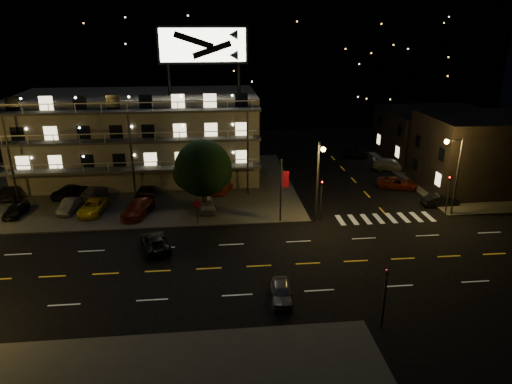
{
  "coord_description": "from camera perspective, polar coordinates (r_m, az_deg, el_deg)",
  "views": [
    {
      "loc": [
        -1.49,
        -32.03,
        18.28
      ],
      "look_at": [
        2.58,
        8.0,
        3.37
      ],
      "focal_mm": 32.0,
      "sensor_mm": 36.0,
      "label": 1
    }
  ],
  "objects": [
    {
      "name": "motel",
      "position": [
        58.01,
        -14.14,
        6.83
      ],
      "size": [
        28.0,
        13.8,
        18.1
      ],
      "color": "gray",
      "rests_on": "ground"
    },
    {
      "name": "banner_north",
      "position": [
        43.57,
        3.23,
        0.37
      ],
      "size": [
        0.83,
        0.16,
        6.4
      ],
      "color": "#2D2D30",
      "rests_on": "ground"
    },
    {
      "name": "lot_car_4",
      "position": [
        47.18,
        -6.2,
        -1.52
      ],
      "size": [
        1.97,
        4.04,
        1.33
      ],
      "primitive_type": "imported",
      "rotation": [
        0.0,
        0.0,
        0.1
      ],
      "color": "gray",
      "rests_on": "curb_nw"
    },
    {
      "name": "lot_car_2",
      "position": [
        49.17,
        -19.72,
        -1.76
      ],
      "size": [
        2.58,
        4.78,
        1.27
      ],
      "primitive_type": "imported",
      "rotation": [
        0.0,
        0.0,
        -0.1
      ],
      "color": "yellow",
      "rests_on": "curb_nw"
    },
    {
      "name": "signal_nw",
      "position": [
        44.72,
        8.15,
        -0.45
      ],
      "size": [
        0.2,
        0.27,
        4.6
      ],
      "color": "#2D2D30",
      "rests_on": "ground"
    },
    {
      "name": "hill_backdrop",
      "position": [
        101.14,
        -8.67,
        16.3
      ],
      "size": [
        120.0,
        25.0,
        24.0
      ],
      "color": "black",
      "rests_on": "ground"
    },
    {
      "name": "stop_sign",
      "position": [
        43.88,
        -7.35,
        -2.03
      ],
      "size": [
        0.91,
        0.11,
        2.61
      ],
      "color": "#2D2D30",
      "rests_on": "ground"
    },
    {
      "name": "side_bldg_back",
      "position": [
        69.38,
        21.49,
        6.62
      ],
      "size": [
        14.06,
        12.0,
        7.0
      ],
      "color": "black",
      "rests_on": "ground"
    },
    {
      "name": "curb_ne",
      "position": [
        63.49,
        24.25,
        1.83
      ],
      "size": [
        16.0,
        24.0,
        0.15
      ],
      "primitive_type": "cube",
      "color": "#3D3D3A",
      "rests_on": "ground"
    },
    {
      "name": "signal_ne",
      "position": [
        49.41,
        22.95,
        0.12
      ],
      "size": [
        0.27,
        0.2,
        4.6
      ],
      "color": "#2D2D30",
      "rests_on": "ground"
    },
    {
      "name": "lot_car_1",
      "position": [
        50.45,
        -22.34,
        -1.58
      ],
      "size": [
        1.67,
        3.87,
        1.24
      ],
      "primitive_type": "imported",
      "rotation": [
        0.0,
        0.0,
        -0.1
      ],
      "color": "gray",
      "rests_on": "curb_nw"
    },
    {
      "name": "side_car_3",
      "position": [
        67.84,
        12.28,
        4.79
      ],
      "size": [
        4.05,
        2.69,
        1.28
      ],
      "primitive_type": "imported",
      "rotation": [
        0.0,
        0.0,
        1.23
      ],
      "color": "black",
      "rests_on": "ground"
    },
    {
      "name": "side_bldg_front",
      "position": [
        59.12,
        26.67,
        4.42
      ],
      "size": [
        14.06,
        10.0,
        8.5
      ],
      "color": "black",
      "rests_on": "ground"
    },
    {
      "name": "streetlight_nc",
      "position": [
        43.3,
        7.83,
        2.22
      ],
      "size": [
        0.44,
        1.92,
        8.0
      ],
      "color": "#2D2D30",
      "rests_on": "ground"
    },
    {
      "name": "lot_car_9",
      "position": [
        51.92,
        -4.16,
        0.56
      ],
      "size": [
        2.73,
        3.92,
        1.23
      ],
      "primitive_type": "imported",
      "rotation": [
        0.0,
        0.0,
        2.71
      ],
      "color": "#631D0E",
      "rests_on": "curb_nw"
    },
    {
      "name": "lot_car_8",
      "position": [
        52.05,
        -13.72,
        0.11
      ],
      "size": [
        1.96,
        3.99,
        1.31
      ],
      "primitive_type": "imported",
      "rotation": [
        0.0,
        0.0,
        3.03
      ],
      "color": "black",
      "rests_on": "curb_nw"
    },
    {
      "name": "lot_car_7",
      "position": [
        53.49,
        -19.52,
        0.04
      ],
      "size": [
        2.88,
        4.77,
        1.29
      ],
      "primitive_type": "imported",
      "rotation": [
        0.0,
        0.0,
        2.88
      ],
      "color": "gray",
      "rests_on": "curb_nw"
    },
    {
      "name": "signal_sw",
      "position": [
        30.18,
        15.83,
        -11.91
      ],
      "size": [
        0.2,
        0.27,
        4.6
      ],
      "color": "#2D2D30",
      "rests_on": "ground"
    },
    {
      "name": "lot_car_0",
      "position": [
        51.62,
        -27.83,
        -1.95
      ],
      "size": [
        1.76,
        3.8,
        1.26
      ],
      "primitive_type": "imported",
      "rotation": [
        0.0,
        0.0,
        -0.07
      ],
      "color": "black",
      "rests_on": "curb_nw"
    },
    {
      "name": "lot_car_6",
      "position": [
        54.58,
        -21.9,
        0.18
      ],
      "size": [
        4.12,
        5.52,
        1.39
      ],
      "primitive_type": "imported",
      "rotation": [
        0.0,
        0.0,
        2.73
      ],
      "color": "black",
      "rests_on": "curb_nw"
    },
    {
      "name": "lot_car_3",
      "position": [
        47.31,
        -14.51,
        -1.93
      ],
      "size": [
        3.41,
        5.43,
        1.47
      ],
      "primitive_type": "imported",
      "rotation": [
        0.0,
        0.0,
        -0.29
      ],
      "color": "#631D0E",
      "rests_on": "curb_nw"
    },
    {
      "name": "side_car_1",
      "position": [
        56.16,
        17.25,
        1.09
      ],
      "size": [
        5.08,
        3.45,
        1.29
      ],
      "primitive_type": "imported",
      "rotation": [
        0.0,
        0.0,
        1.26
      ],
      "color": "#631D0E",
      "rests_on": "ground"
    },
    {
      "name": "tree",
      "position": [
        45.72,
        -6.68,
        2.76
      ],
      "size": [
        5.93,
        5.71,
        7.47
      ],
      "color": "black",
      "rests_on": "curb_nw"
    },
    {
      "name": "lot_car_5",
      "position": [
        57.0,
        -28.34,
        -0.01
      ],
      "size": [
        2.2,
        4.38,
        1.38
      ],
      "primitive_type": "imported",
      "rotation": [
        0.0,
        0.0,
        3.33
      ],
      "color": "black",
      "rests_on": "curb_nw"
    },
    {
      "name": "road_car_east",
      "position": [
        32.74,
        3.17,
        -12.37
      ],
      "size": [
        1.78,
        3.69,
        1.22
      ],
      "primitive_type": "imported",
      "rotation": [
        0.0,
        0.0,
        -0.1
      ],
      "color": "gray",
      "rests_on": "ground"
    },
    {
      "name": "streetlight_ne",
      "position": [
        48.61,
        23.58,
        2.69
      ],
      "size": [
        1.92,
        0.44,
        8.0
      ],
      "color": "#2D2D30",
      "rests_on": "ground"
    },
    {
      "name": "curb_nw",
      "position": [
        56.53,
        -18.26,
        0.48
      ],
      "size": [
        44.0,
        24.0,
        0.15
      ],
      "primitive_type": "cube",
      "color": "#3D3D3A",
      "rests_on": "ground"
    },
    {
      "name": "road_car_west",
      "position": [
        40.3,
        -12.52,
        -6.14
      ],
      "size": [
        3.28,
        5.05,
        1.29
      ],
      "primitive_type": "imported",
      "rotation": [
        0.0,
        0.0,
        3.4
      ],
      "color": "black",
      "rests_on": "ground"
    },
    {
      "name": "ground",
      "position": [
        36.91,
        -2.77,
        -9.38
      ],
      "size": [
        140.0,
        140.0,
        0.0
      ],
      "primitive_type": "plane",
      "color": "black",
      "rests_on": "ground"
    },
    {
      "name": "side_car_0",
      "position": [
        52.22,
        22.05,
        -0.98
      ],
      "size": [
        3.88,
        1.49,
        1.26
      ],
      "primitive_type": "imported",
      "rotation": [
        0.0,
        0.0,
        1.61
      ],
      "color": "black",
      "rests_on": "ground"
    },
    {
      "name": "side_car_2",
      "position": [
        63.01,
        16.57,
        3.29
      ],
      "size": [
        5.32,
        3.54,
        1.43
      ],
      "primitive_type": "imported",
      "rotation": [
        0.0,
        0.0,
        1.23
      ],
      "color": "gray",
      "rests_on": "ground"
    }
  ]
}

